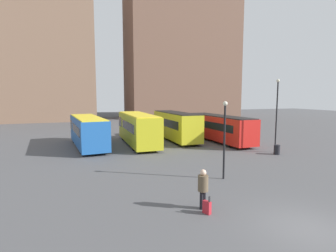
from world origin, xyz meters
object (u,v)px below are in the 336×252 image
object	(u,v)px
suitcase	(207,207)
lamp_post_0	(277,111)
bus_0	(88,131)
bus_3	(218,127)
bus_2	(176,125)
bus_1	(138,128)
trash_bin	(277,150)
lamp_post_1	(225,133)
traveler	(203,186)

from	to	relation	value
suitcase	lamp_post_0	bearing A→B (deg)	-74.55
bus_0	bus_3	bearing A→B (deg)	-101.28
bus_0	bus_2	size ratio (longest dim) A/B	1.02
bus_0	bus_1	distance (m)	5.09
bus_0	lamp_post_0	xyz separation A→B (m)	(15.96, -8.48, 2.17)
trash_bin	bus_1	bearing A→B (deg)	139.07
lamp_post_0	trash_bin	world-z (taller)	lamp_post_0
lamp_post_1	bus_3	bearing A→B (deg)	60.87
trash_bin	lamp_post_1	bearing A→B (deg)	-151.47
bus_0	trash_bin	size ratio (longest dim) A/B	11.68
bus_1	bus_3	world-z (taller)	bus_1
bus_3	suitcase	distance (m)	19.13
lamp_post_1	bus_1	bearing A→B (deg)	99.68
lamp_post_0	trash_bin	distance (m)	3.52
bus_3	traveler	size ratio (longest dim) A/B	5.97
bus_2	bus_3	bearing A→B (deg)	-119.16
trash_bin	lamp_post_0	bearing A→B (deg)	57.79
lamp_post_1	traveler	bearing A→B (deg)	-132.81
lamp_post_0	bus_2	bearing A→B (deg)	122.66
traveler	lamp_post_1	distance (m)	5.06
bus_0	lamp_post_1	world-z (taller)	lamp_post_1
bus_0	bus_2	world-z (taller)	bus_2
traveler	lamp_post_1	bearing A→B (deg)	-65.02
bus_3	traveler	xyz separation A→B (m)	(-10.02, -15.69, -0.52)
bus_0	traveler	size ratio (longest dim) A/B	5.42
bus_1	traveler	distance (m)	16.93
bus_0	bus_1	world-z (taller)	bus_1
bus_0	lamp_post_1	bearing A→B (deg)	-157.11
bus_1	bus_2	bearing A→B (deg)	-74.68
bus_2	suitcase	xyz separation A→B (m)	(-5.79, -18.64, -1.47)
bus_3	trash_bin	distance (m)	8.00
bus_3	trash_bin	bearing A→B (deg)	-172.15
bus_0	bus_3	distance (m)	14.25
lamp_post_0	trash_bin	bearing A→B (deg)	-122.21
lamp_post_0	lamp_post_1	bearing A→B (deg)	-148.94
bus_1	bus_2	xyz separation A→B (m)	(4.80, 1.23, -0.01)
traveler	bus_2	bearing A→B (deg)	-39.76
lamp_post_0	traveler	bearing A→B (deg)	-143.78
bus_0	bus_3	world-z (taller)	bus_0
suitcase	lamp_post_0	size ratio (longest dim) A/B	0.12
bus_2	trash_bin	size ratio (longest dim) A/B	11.43
bus_3	traveler	world-z (taller)	bus_3
bus_2	lamp_post_1	xyz separation A→B (m)	(-2.51, -14.65, 1.12)
suitcase	lamp_post_1	bearing A→B (deg)	-61.65
trash_bin	suitcase	bearing A→B (deg)	-143.60
suitcase	trash_bin	size ratio (longest dim) A/B	0.96
bus_3	lamp_post_1	world-z (taller)	lamp_post_1
traveler	suitcase	size ratio (longest dim) A/B	2.25
bus_1	traveler	world-z (taller)	bus_1
traveler	suitcase	bearing A→B (deg)	151.06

